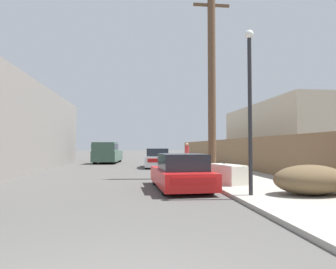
# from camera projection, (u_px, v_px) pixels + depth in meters

# --- Properties ---
(sidewalk_curb) EXTENTS (4.20, 63.00, 0.12)m
(sidewalk_curb) POSITION_uv_depth(u_px,v_px,m) (192.00, 163.00, 26.41)
(sidewalk_curb) COLOR #9E998E
(sidewalk_curb) RESTS_ON ground
(discarded_fridge) EXTENTS (1.15, 1.93, 0.76)m
(discarded_fridge) POSITION_uv_depth(u_px,v_px,m) (227.00, 174.00, 11.67)
(discarded_fridge) COLOR silver
(discarded_fridge) RESTS_ON sidewalk_curb
(parked_sports_car_red) EXTENTS (1.97, 4.21, 1.29)m
(parked_sports_car_red) POSITION_uv_depth(u_px,v_px,m) (181.00, 173.00, 10.89)
(parked_sports_car_red) COLOR red
(parked_sports_car_red) RESTS_ON ground
(car_parked_mid) EXTENTS (1.96, 4.29, 1.40)m
(car_parked_mid) POSITION_uv_depth(u_px,v_px,m) (157.00, 159.00, 21.97)
(car_parked_mid) COLOR silver
(car_parked_mid) RESTS_ON ground
(pickup_truck) EXTENTS (2.47, 5.69, 1.91)m
(pickup_truck) POSITION_uv_depth(u_px,v_px,m) (107.00, 153.00, 27.55)
(pickup_truck) COLOR #385647
(pickup_truck) RESTS_ON ground
(utility_pole) EXTENTS (1.80, 0.38, 9.35)m
(utility_pole) POSITION_uv_depth(u_px,v_px,m) (212.00, 79.00, 14.62)
(utility_pole) COLOR brown
(utility_pole) RESTS_ON sidewalk_curb
(street_lamp) EXTENTS (0.26, 0.26, 4.96)m
(street_lamp) POSITION_uv_depth(u_px,v_px,m) (250.00, 99.00, 8.96)
(street_lamp) COLOR #232326
(street_lamp) RESTS_ON sidewalk_curb
(brush_pile) EXTENTS (2.22, 1.45, 0.89)m
(brush_pile) POSITION_uv_depth(u_px,v_px,m) (310.00, 180.00, 8.92)
(brush_pile) COLOR brown
(brush_pile) RESTS_ON sidewalk_curb
(wooden_fence) EXTENTS (0.08, 40.21, 1.97)m
(wooden_fence) POSITION_uv_depth(u_px,v_px,m) (229.00, 152.00, 22.19)
(wooden_fence) COLOR brown
(wooden_fence) RESTS_ON sidewalk_curb
(building_right_house) EXTENTS (6.00, 13.12, 4.78)m
(building_right_house) POSITION_uv_depth(u_px,v_px,m) (289.00, 136.00, 23.53)
(building_right_house) COLOR beige
(building_right_house) RESTS_ON ground
(pedestrian) EXTENTS (0.34, 0.34, 1.74)m
(pedestrian) POSITION_uv_depth(u_px,v_px,m) (187.00, 153.00, 26.16)
(pedestrian) COLOR #282D42
(pedestrian) RESTS_ON sidewalk_curb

